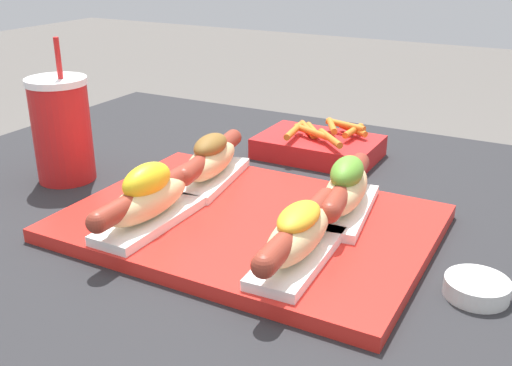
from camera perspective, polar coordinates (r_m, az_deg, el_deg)
name	(u,v)px	position (r m, az deg, el deg)	size (l,w,h in m)	color
serving_tray	(249,223)	(0.78, -0.70, -3.83)	(0.46, 0.33, 0.02)	red
hot_dog_0	(148,198)	(0.75, -10.23, -1.45)	(0.06, 0.21, 0.08)	white
hot_dog_1	(299,235)	(0.66, 4.07, -4.93)	(0.07, 0.21, 0.07)	white
hot_dog_2	(211,160)	(0.88, -4.30, 2.20)	(0.09, 0.20, 0.07)	white
hot_dog_3	(346,189)	(0.78, 8.58, -0.57)	(0.08, 0.20, 0.08)	white
sauce_bowl	(477,287)	(0.68, 20.30, -9.27)	(0.07, 0.07, 0.02)	silver
drink_cup	(62,130)	(0.96, -18.00, 4.87)	(0.09, 0.09, 0.22)	red
fries_basket	(319,146)	(1.04, 6.00, 3.54)	(0.20, 0.14, 0.06)	red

